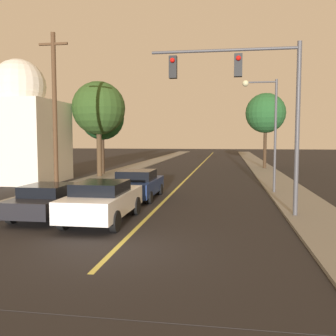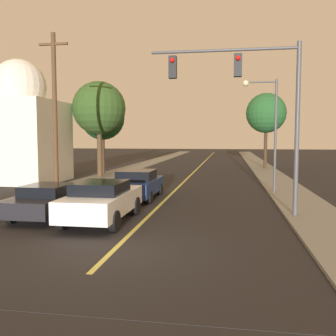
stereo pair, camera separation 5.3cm
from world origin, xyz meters
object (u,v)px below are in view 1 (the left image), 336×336
Objects in this scene: streetlamp_right at (267,119)px; tree_left_far at (99,108)px; car_near_lane_front at (103,200)px; traffic_signal_mast at (250,92)px; domed_building_left at (20,129)px; tree_left_near at (102,118)px; car_outer_lane_front at (50,200)px; car_near_lane_second at (138,184)px; utility_pole_left at (55,112)px; tree_right_near at (266,113)px.

streetlamp_right is 14.33m from tree_left_far.
traffic_signal_mast is (5.56, 1.91, 4.21)m from car_near_lane_front.
tree_left_near is at bearing 54.05° from domed_building_left.
traffic_signal_mast is 17.53m from tree_left_far.
streetlamp_right is 15.81m from tree_left_near.
car_near_lane_front reaches higher than car_outer_lane_front.
utility_pole_left is (-4.54, -0.06, 3.85)m from car_near_lane_second.
tree_left_far is (-11.13, 13.53, 0.53)m from traffic_signal_mast.
utility_pole_left is 12.12m from tree_left_near.
streetlamp_right is at bearing 50.88° from car_near_lane_front.
car_outer_lane_front is at bearing -115.17° from car_near_lane_second.
car_near_lane_front is at bearing -11.65° from car_outer_lane_front.
tree_left_far is at bearing 129.43° from traffic_signal_mast.
domed_building_left reaches higher than car_near_lane_second.
car_outer_lane_front is 0.64× the size of traffic_signal_mast.
tree_right_near is 0.86× the size of domed_building_left.
car_near_lane_front is at bearing -70.17° from tree_left_far.
tree_left_near is at bearing 108.88° from car_near_lane_front.
tree_left_near is at bearing 101.92° from car_outer_lane_front.
utility_pole_left reaches higher than streetlamp_right.
car_outer_lane_front is 0.50× the size of utility_pole_left.
car_near_lane_second is 5.95m from utility_pole_left.
domed_building_left is at bearing 124.86° from car_outer_lane_front.
tree_right_near is at bearing 83.07° from traffic_signal_mast.
traffic_signal_mast reaches higher than car_near_lane_front.
car_near_lane_front is 0.70× the size of traffic_signal_mast.
streetlamp_right is at bearing 40.59° from car_outer_lane_front.
tree_left_far is at bearing 101.94° from car_outer_lane_front.
domed_building_left is at bearing -125.95° from tree_left_near.
tree_right_near reaches higher than tree_left_far.
car_near_lane_front is 1.09× the size of car_outer_lane_front.
utility_pole_left reaches higher than tree_right_near.
car_outer_lane_front is at bearing -78.08° from tree_left_near.
tree_left_far is (-5.57, 15.44, 4.73)m from car_near_lane_front.
traffic_signal_mast is 19.48m from tree_left_near.
tree_left_far is at bearing 119.56° from car_near_lane_second.
tree_left_far is 17.52m from tree_right_near.
utility_pole_left is (-11.41, -2.88, 0.33)m from streetlamp_right.
tree_right_near reaches higher than traffic_signal_mast.
tree_left_far is at bearing 95.95° from utility_pole_left.
car_outer_lane_front is 6.75m from utility_pole_left.
utility_pole_left reaches higher than car_near_lane_front.
car_outer_lane_front is 0.57× the size of tree_left_far.
car_outer_lane_front is at bearing -169.92° from traffic_signal_mast.
car_near_lane_front is 27.71m from tree_right_near.
streetlamp_right is (9.27, 7.95, 3.59)m from car_outer_lane_front.
tree_left_near reaches higher than streetlamp_right.
utility_pole_left is (-2.13, 5.07, 3.91)m from car_outer_lane_front.
traffic_signal_mast is 24.20m from tree_right_near.
streetlamp_right is at bearing 14.17° from utility_pole_left.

